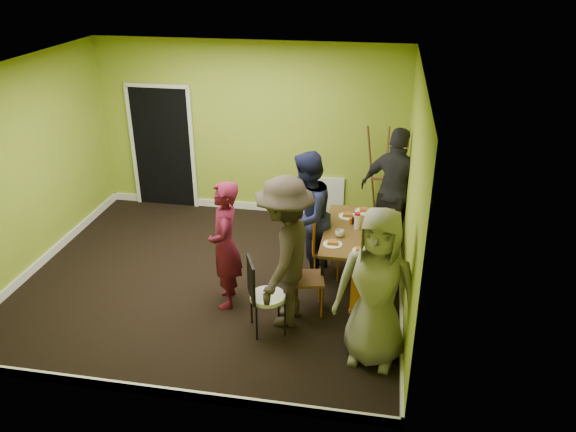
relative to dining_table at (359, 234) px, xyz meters
name	(u,v)px	position (x,y,z in m)	size (l,w,h in m)	color
ground	(214,278)	(-1.90, -0.28, -0.70)	(5.00, 5.00, 0.00)	black
room_walls	(209,210)	(-1.93, -0.24, 0.29)	(5.04, 4.54, 2.82)	#8CA229
dining_table	(359,234)	(0.00, 0.00, 0.00)	(0.90, 1.50, 0.75)	black
chair_left_far	(319,243)	(-0.52, 0.01, -0.19)	(0.47, 0.47, 0.90)	#BF5F12
chair_left_near	(301,272)	(-0.64, -0.79, -0.16)	(0.46, 0.46, 0.95)	#BF5F12
chair_back_end	(388,214)	(0.36, 0.80, -0.06)	(0.51, 0.54, 0.91)	#BF5F12
chair_front_end	(371,301)	(0.21, -1.34, -0.11)	(0.47, 0.48, 1.05)	#BF5F12
chair_bentwood	(262,292)	(-1.01, -1.28, -0.18)	(0.49, 0.48, 0.94)	black
easel	(385,177)	(0.29, 1.74, 0.13)	(0.67, 0.63, 1.67)	brown
plate_near_left	(348,216)	(-0.18, 0.38, 0.06)	(0.25, 0.25, 0.01)	white
plate_near_right	(333,244)	(-0.30, -0.44, 0.06)	(0.23, 0.23, 0.01)	white
plate_far_back	(364,212)	(0.03, 0.57, 0.06)	(0.26, 0.26, 0.01)	white
plate_far_front	(361,251)	(0.06, -0.56, 0.06)	(0.22, 0.22, 0.01)	white
plate_wall_back	(382,228)	(0.28, 0.12, 0.06)	(0.24, 0.24, 0.01)	white
plate_wall_front	(381,240)	(0.28, -0.23, 0.06)	(0.26, 0.26, 0.01)	white
thermos	(357,222)	(-0.04, 0.05, 0.15)	(0.08, 0.08, 0.19)	white
blue_bottle	(383,238)	(0.30, -0.33, 0.15)	(0.08, 0.08, 0.19)	#1826B5
orange_bottle	(351,221)	(-0.13, 0.17, 0.10)	(0.04, 0.04, 0.08)	#BF5F12
glass_mid	(354,221)	(-0.08, 0.19, 0.10)	(0.07, 0.07, 0.09)	black
glass_back	(374,213)	(0.16, 0.46, 0.10)	(0.07, 0.07, 0.09)	black
glass_front	(369,246)	(0.14, -0.49, 0.10)	(0.06, 0.06, 0.09)	black
cup_a	(340,233)	(-0.24, -0.21, 0.10)	(0.11, 0.11, 0.09)	white
cup_b	(367,225)	(0.09, 0.10, 0.10)	(0.09, 0.09, 0.08)	white
person_standing	(225,245)	(-1.56, -0.79, 0.12)	(0.59, 0.39, 1.62)	#550E22
person_left_far	(306,217)	(-0.70, 0.02, 0.18)	(0.85, 0.66, 1.75)	#151836
person_left_near	(285,253)	(-0.79, -1.03, 0.22)	(1.18, 0.68, 1.83)	#2F261F
person_back_end	(396,191)	(0.45, 0.96, 0.23)	(1.08, 0.45, 1.85)	black
person_front_end	(377,289)	(0.26, -1.56, 0.19)	(0.87, 0.57, 1.78)	gray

